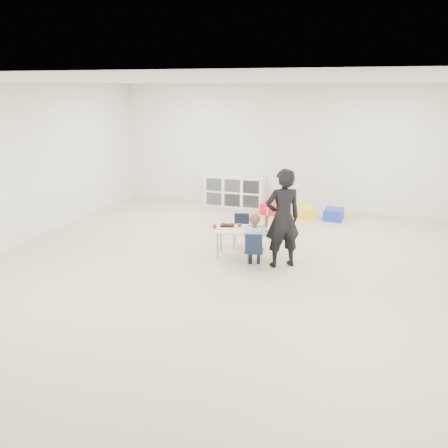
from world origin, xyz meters
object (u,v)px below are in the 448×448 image
(child, at_px, (254,240))
(cubby_shelf, at_px, (235,191))
(table, at_px, (247,242))
(chair_near, at_px, (254,250))
(adult, at_px, (283,218))

(child, relative_size, cubby_shelf, 0.66)
(table, relative_size, chair_near, 1.95)
(chair_near, xyz_separation_m, adult, (0.39, 0.22, 0.49))
(child, height_order, cubby_shelf, child)
(chair_near, distance_m, cubby_shelf, 4.00)
(chair_near, height_order, adult, adult)
(chair_near, xyz_separation_m, child, (0.00, 0.00, 0.17))
(chair_near, distance_m, child, 0.17)
(child, bearing_deg, cubby_shelf, 100.72)
(table, bearing_deg, cubby_shelf, 99.78)
(chair_near, bearing_deg, adult, 18.60)
(chair_near, bearing_deg, child, 0.00)
(chair_near, relative_size, adult, 0.37)
(table, bearing_deg, child, -72.80)
(table, xyz_separation_m, child, (0.24, -0.45, 0.21))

